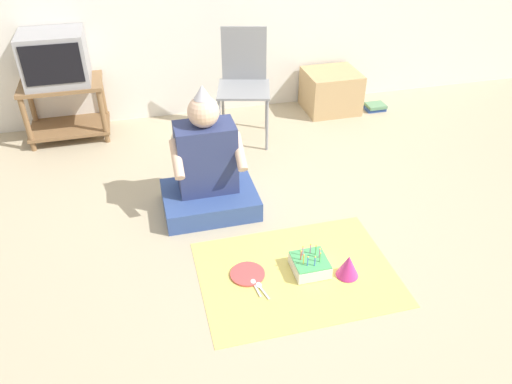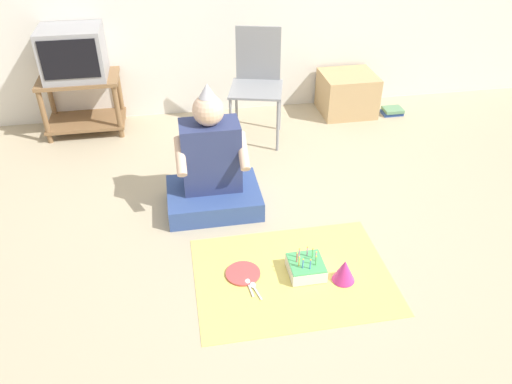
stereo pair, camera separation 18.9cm
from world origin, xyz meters
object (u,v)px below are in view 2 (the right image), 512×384
Objects in this scene: party_hat_blue at (344,270)px; paper_plate at (243,273)px; cardboard_box_stack at (347,93)px; book_pile at (392,111)px; tv at (73,53)px; person_seated at (212,170)px; folding_chair at (257,77)px; birthday_cake at (306,267)px.

party_hat_blue reaches higher than paper_plate.
book_pile is at bearing -16.52° from cardboard_box_stack.
cardboard_box_stack is 0.47m from book_pile.
tv is at bearing 126.35° from party_hat_blue.
person_seated reaches higher than book_pile.
folding_chair is 1.01m from cardboard_box_stack.
folding_chair is at bearing 63.93° from person_seated.
birthday_cake is (0.46, -0.79, -0.23)m from person_seated.
cardboard_box_stack is (0.91, 0.29, -0.33)m from folding_chair.
folding_chair reaches higher than party_hat_blue.
cardboard_box_stack reaches higher than book_pile.
party_hat_blue is (0.20, -0.09, 0.03)m from birthday_cake.
folding_chair is at bearing -12.89° from tv.
tv is 0.55× the size of folding_chair.
birthday_cake is 0.37m from paper_plate.
birthday_cake is 0.22m from party_hat_blue.
person_seated is at bearing -137.25° from cardboard_box_stack.
tv reaches higher than cardboard_box_stack.
person_seated is (-1.81, -1.16, 0.25)m from book_pile.
party_hat_blue is (0.17, -1.88, -0.44)m from folding_chair.
book_pile is (1.33, 0.17, -0.49)m from folding_chair.
cardboard_box_stack is at bearing -1.03° from tv.
folding_chair is (1.46, -0.34, -0.18)m from tv.
tv is 2.43m from cardboard_box_stack.
folding_chair is 6.41× the size of party_hat_blue.
folding_chair is 4.80× the size of book_pile.
tv reaches higher than birthday_cake.
paper_plate is (0.09, -0.74, -0.27)m from person_seated.
person_seated is 0.79m from paper_plate.
tv is 2.88m from book_pile.
birthday_cake is (-0.94, -2.08, -0.14)m from cardboard_box_stack.
tv is at bearing 178.97° from cardboard_box_stack.
paper_plate is (-0.36, 0.05, -0.04)m from birthday_cake.
birthday_cake is at bearing -91.03° from folding_chair.
birthday_cake is at bearing -124.78° from book_pile.
tv is 2.43× the size of paper_plate.
folding_chair is at bearing 88.97° from birthday_cake.
paper_plate is (-1.72, -1.90, -0.02)m from book_pile.
cardboard_box_stack is at bearing 163.48° from book_pile.
party_hat_blue is at bearing -14.64° from paper_plate.
paper_plate is at bearing -132.15° from book_pile.
folding_chair is 1.13m from person_seated.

